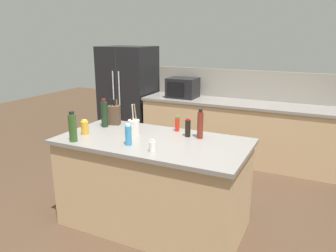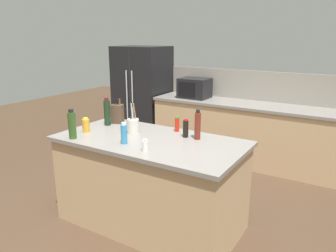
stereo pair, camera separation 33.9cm
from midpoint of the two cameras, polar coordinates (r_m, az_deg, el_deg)
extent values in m
plane|color=#473323|center=(3.65, -0.22, -16.48)|extent=(14.00, 14.00, 0.00)
cube|color=tan|center=(5.23, 15.44, -1.52)|extent=(3.01, 0.62, 0.90)
cube|color=gray|center=(5.11, 15.82, 3.52)|extent=(3.05, 0.66, 0.04)
cube|color=gray|center=(5.37, 16.96, 6.71)|extent=(3.01, 0.03, 0.46)
cube|color=tan|center=(3.43, -0.23, -10.11)|extent=(1.83, 0.91, 0.90)
cube|color=gray|center=(3.26, -0.24, -2.64)|extent=(1.89, 0.97, 0.04)
cube|color=black|center=(6.01, -2.85, 5.38)|extent=(0.90, 0.72, 1.75)
cube|color=#2D2D2D|center=(5.72, -4.89, 4.81)|extent=(0.01, 0.00, 1.66)
cylinder|color=#ADB2B7|center=(5.74, -5.49, 4.84)|extent=(0.02, 0.02, 0.96)
cylinder|color=#ADB2B7|center=(5.67, -4.51, 4.73)|extent=(0.02, 0.02, 0.96)
cube|color=black|center=(5.39, 6.47, 6.58)|extent=(0.47, 0.38, 0.32)
cube|color=black|center=(5.24, 5.14, 6.34)|extent=(0.29, 0.01, 0.22)
cube|color=#4C3828|center=(3.83, -6.30, 2.08)|extent=(0.16, 0.14, 0.22)
cylinder|color=black|center=(3.81, -6.83, 4.22)|extent=(0.02, 0.02, 0.07)
cylinder|color=black|center=(3.80, -6.37, 4.21)|extent=(0.02, 0.02, 0.07)
cylinder|color=brown|center=(3.79, -5.90, 4.19)|extent=(0.02, 0.02, 0.07)
cylinder|color=beige|center=(3.43, -3.29, -0.04)|extent=(0.12, 0.12, 0.15)
cylinder|color=olive|center=(3.39, -3.03, 2.48)|extent=(0.01, 0.05, 0.18)
cylinder|color=black|center=(3.41, -3.54, 2.52)|extent=(0.01, 0.05, 0.18)
cylinder|color=#B2B2B7|center=(3.38, -3.46, 2.42)|extent=(0.01, 0.03, 0.18)
cylinder|color=red|center=(3.49, 4.37, 0.19)|extent=(0.05, 0.05, 0.15)
cylinder|color=green|center=(3.47, 4.40, 1.50)|extent=(0.03, 0.03, 0.02)
cylinder|color=#3384BC|center=(3.10, -4.59, -1.48)|extent=(0.06, 0.06, 0.19)
cylinder|color=white|center=(3.07, -4.63, 0.38)|extent=(0.04, 0.04, 0.02)
cylinder|color=black|center=(3.30, 6.04, -0.55)|extent=(0.06, 0.06, 0.17)
cylinder|color=#B22319|center=(3.28, 6.08, 1.06)|extent=(0.04, 0.04, 0.02)
cylinder|color=maroon|center=(3.24, 8.17, -0.06)|extent=(0.06, 0.06, 0.27)
cylinder|color=black|center=(3.20, 8.28, 2.52)|extent=(0.04, 0.04, 0.03)
cylinder|color=#2D4C1E|center=(3.32, -13.60, 0.06)|extent=(0.08, 0.08, 0.27)
cylinder|color=black|center=(3.29, -13.77, 2.57)|extent=(0.05, 0.05, 0.03)
cylinder|color=black|center=(3.75, -8.03, 2.23)|extent=(0.07, 0.07, 0.28)
cylinder|color=#4C1919|center=(3.72, -8.12, 4.62)|extent=(0.05, 0.05, 0.03)
cylinder|color=gold|center=(3.54, -11.47, 0.04)|extent=(0.08, 0.08, 0.14)
cylinder|color=gold|center=(3.52, -11.54, 1.24)|extent=(0.05, 0.05, 0.02)
cylinder|color=silver|center=(2.90, -0.68, -3.54)|extent=(0.05, 0.05, 0.10)
cylinder|color=#B2B2B7|center=(2.89, -0.69, -2.50)|extent=(0.03, 0.03, 0.02)
camera|label=1|loc=(0.17, -87.25, 0.77)|focal=35.00mm
camera|label=2|loc=(0.17, 92.75, -0.77)|focal=35.00mm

